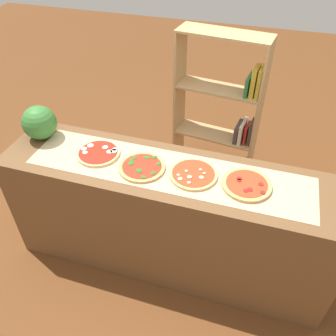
# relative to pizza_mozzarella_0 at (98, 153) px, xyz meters

# --- Properties ---
(ground_plane) EXTENTS (12.00, 12.00, 0.00)m
(ground_plane) POSITION_rel_pizza_mozzarella_0_xyz_m (0.50, -0.02, -0.93)
(ground_plane) COLOR brown
(counter) EXTENTS (2.29, 0.57, 0.92)m
(counter) POSITION_rel_pizza_mozzarella_0_xyz_m (0.50, -0.02, -0.47)
(counter) COLOR brown
(counter) RESTS_ON ground_plane
(parchment_paper) EXTENTS (1.85, 0.41, 0.00)m
(parchment_paper) POSITION_rel_pizza_mozzarella_0_xyz_m (0.50, -0.02, -0.01)
(parchment_paper) COLOR tan
(parchment_paper) RESTS_ON counter
(pizza_mozzarella_0) EXTENTS (0.29, 0.29, 0.03)m
(pizza_mozzarella_0) POSITION_rel_pizza_mozzarella_0_xyz_m (0.00, 0.00, 0.00)
(pizza_mozzarella_0) COLOR #E5C17F
(pizza_mozzarella_0) RESTS_ON parchment_paper
(pizza_spinach_1) EXTENTS (0.31, 0.31, 0.02)m
(pizza_spinach_1) POSITION_rel_pizza_mozzarella_0_xyz_m (0.33, -0.05, -0.00)
(pizza_spinach_1) COLOR tan
(pizza_spinach_1) RESTS_ON parchment_paper
(pizza_mushroom_2) EXTENTS (0.31, 0.31, 0.03)m
(pizza_mushroom_2) POSITION_rel_pizza_mozzarella_0_xyz_m (0.67, -0.02, -0.00)
(pizza_mushroom_2) COLOR #DBB26B
(pizza_mushroom_2) RESTS_ON parchment_paper
(pizza_pepperoni_3) EXTENTS (0.30, 0.30, 0.03)m
(pizza_pepperoni_3) POSITION_rel_pizza_mozzarella_0_xyz_m (1.01, -0.02, 0.00)
(pizza_pepperoni_3) COLOR tan
(pizza_pepperoni_3) RESTS_ON parchment_paper
(watermelon) EXTENTS (0.24, 0.24, 0.24)m
(watermelon) POSITION_rel_pizza_mozzarella_0_xyz_m (-0.48, 0.07, 0.11)
(watermelon) COLOR #387A33
(watermelon) RESTS_ON counter
(bookshelf) EXTENTS (0.79, 0.35, 1.45)m
(bookshelf) POSITION_rel_pizza_mozzarella_0_xyz_m (0.70, 1.10, -0.26)
(bookshelf) COLOR tan
(bookshelf) RESTS_ON ground_plane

